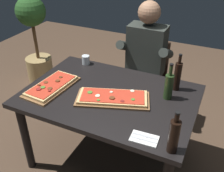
# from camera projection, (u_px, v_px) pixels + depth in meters

# --- Properties ---
(ground_plane) EXTENTS (6.40, 6.40, 0.00)m
(ground_plane) POSITION_uv_depth(u_px,v_px,m) (110.00, 157.00, 2.51)
(ground_plane) COLOR #4C3828
(dining_table) EXTENTS (1.40, 0.96, 0.74)m
(dining_table) POSITION_uv_depth(u_px,v_px,m) (109.00, 103.00, 2.18)
(dining_table) COLOR black
(dining_table) RESTS_ON ground_plane
(pizza_rectangular_front) EXTENTS (0.63, 0.43, 0.05)m
(pizza_rectangular_front) POSITION_uv_depth(u_px,v_px,m) (113.00, 98.00, 2.04)
(pizza_rectangular_front) COLOR brown
(pizza_rectangular_front) RESTS_ON dining_table
(pizza_rectangular_left) EXTENTS (0.29, 0.51, 0.05)m
(pizza_rectangular_left) POSITION_uv_depth(u_px,v_px,m) (52.00, 86.00, 2.19)
(pizza_rectangular_left) COLOR brown
(pizza_rectangular_left) RESTS_ON dining_table
(wine_bottle_dark) EXTENTS (0.06, 0.06, 0.32)m
(wine_bottle_dark) POSITION_uv_depth(u_px,v_px,m) (177.00, 76.00, 2.12)
(wine_bottle_dark) COLOR black
(wine_bottle_dark) RESTS_ON dining_table
(oil_bottle_amber) EXTENTS (0.07, 0.07, 0.31)m
(oil_bottle_amber) POSITION_uv_depth(u_px,v_px,m) (169.00, 86.00, 2.02)
(oil_bottle_amber) COLOR #233819
(oil_bottle_amber) RESTS_ON dining_table
(vinegar_bottle_green) EXTENTS (0.07, 0.07, 0.30)m
(vinegar_bottle_green) POSITION_uv_depth(u_px,v_px,m) (174.00, 136.00, 1.53)
(vinegar_bottle_green) COLOR black
(vinegar_bottle_green) RESTS_ON dining_table
(tumbler_near_camera) EXTENTS (0.08, 0.08, 0.09)m
(tumbler_near_camera) POSITION_uv_depth(u_px,v_px,m) (86.00, 60.00, 2.57)
(tumbler_near_camera) COLOR silver
(tumbler_near_camera) RESTS_ON dining_table
(napkin_cutlery_set) EXTENTS (0.19, 0.12, 0.01)m
(napkin_cutlery_set) POSITION_uv_depth(u_px,v_px,m) (144.00, 139.00, 1.67)
(napkin_cutlery_set) COLOR white
(napkin_cutlery_set) RESTS_ON dining_table
(diner_chair) EXTENTS (0.44, 0.44, 0.87)m
(diner_chair) POSITION_uv_depth(u_px,v_px,m) (146.00, 76.00, 2.90)
(diner_chair) COLOR black
(diner_chair) RESTS_ON ground_plane
(seated_diner) EXTENTS (0.53, 0.41, 1.33)m
(seated_diner) POSITION_uv_depth(u_px,v_px,m) (144.00, 59.00, 2.67)
(seated_diner) COLOR #23232D
(seated_diner) RESTS_ON ground_plane
(potted_plant_corner) EXTENTS (0.38, 0.38, 1.19)m
(potted_plant_corner) POSITION_uv_depth(u_px,v_px,m) (35.00, 39.00, 3.46)
(potted_plant_corner) COLOR tan
(potted_plant_corner) RESTS_ON ground_plane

